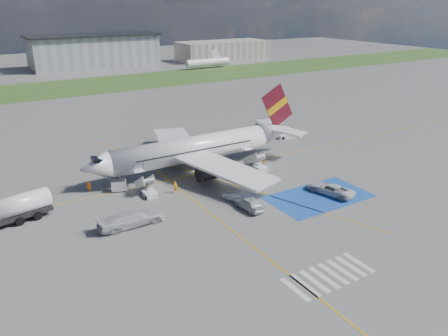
{
  "coord_description": "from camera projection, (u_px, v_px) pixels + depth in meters",
  "views": [
    {
      "loc": [
        -29.08,
        -43.11,
        24.92
      ],
      "look_at": [
        -0.04,
        4.26,
        3.5
      ],
      "focal_mm": 35.0,
      "sensor_mm": 36.0,
      "label": 1
    }
  ],
  "objects": [
    {
      "name": "crew_aft",
      "position": [
        264.0,
        160.0,
        70.41
      ],
      "size": [
        0.75,
        1.08,
        1.7
      ],
      "primitive_type": "imported",
      "rotation": [
        0.0,
        0.0,
        1.95
      ],
      "color": "orange",
      "rests_on": "ground"
    },
    {
      "name": "taxiway_line_main",
      "position": [
        198.0,
        174.0,
        66.98
      ],
      "size": [
        120.0,
        0.2,
        0.01
      ],
      "primitive_type": "cube",
      "color": "gold",
      "rests_on": "ground"
    },
    {
      "name": "airstairs_fwd",
      "position": [
        148.0,
        191.0,
        59.51
      ],
      "size": [
        1.9,
        5.2,
        3.6
      ],
      "color": "white",
      "rests_on": "ground"
    },
    {
      "name": "taxiway_line_cross",
      "position": [
        254.0,
        247.0,
        47.05
      ],
      "size": [
        0.2,
        60.0,
        0.01
      ],
      "primitive_type": "cube",
      "color": "gold",
      "rests_on": "ground"
    },
    {
      "name": "car_silver_b",
      "position": [
        238.0,
        196.0,
        57.55
      ],
      "size": [
        2.8,
        4.57,
        1.42
      ],
      "primitive_type": "imported",
      "rotation": [
        0.0,
        0.0,
        3.46
      ],
      "color": "#B8BCC0",
      "rests_on": "ground"
    },
    {
      "name": "terminal_centre",
      "position": [
        95.0,
        51.0,
        172.42
      ],
      "size": [
        48.0,
        18.0,
        12.0
      ],
      "primitive_type": "cube",
      "color": "gray",
      "rests_on": "ground"
    },
    {
      "name": "van_white_a",
      "position": [
        330.0,
        187.0,
        59.76
      ],
      "size": [
        3.67,
        5.59,
        1.93
      ],
      "primitive_type": "imported",
      "rotation": [
        0.0,
        0.0,
        3.42
      ],
      "color": "silver",
      "rests_on": "ground"
    },
    {
      "name": "gpu_cart",
      "position": [
        119.0,
        186.0,
        60.66
      ],
      "size": [
        2.28,
        1.82,
        1.66
      ],
      "rotation": [
        0.0,
        0.0,
        -0.33
      ],
      "color": "white",
      "rests_on": "ground"
    },
    {
      "name": "ground",
      "position": [
        241.0,
        203.0,
        57.44
      ],
      "size": [
        400.0,
        400.0,
        0.0
      ],
      "primitive_type": "plane",
      "color": "#60605E",
      "rests_on": "ground"
    },
    {
      "name": "grass_strip",
      "position": [
        69.0,
        88.0,
        133.01
      ],
      "size": [
        400.0,
        30.0,
        0.01
      ],
      "primitive_type": "cube",
      "color": "#2D4C1E",
      "rests_on": "ground"
    },
    {
      "name": "crew_nose",
      "position": [
        89.0,
        187.0,
        60.22
      ],
      "size": [
        0.95,
        0.97,
        1.58
      ],
      "primitive_type": "imported",
      "rotation": [
        0.0,
        0.0,
        -0.88
      ],
      "color": "orange",
      "rests_on": "ground"
    },
    {
      "name": "car_silver_a",
      "position": [
        249.0,
        203.0,
        55.45
      ],
      "size": [
        2.14,
        4.85,
        1.62
      ],
      "primitive_type": "imported",
      "rotation": [
        0.0,
        0.0,
        3.19
      ],
      "color": "silver",
      "rests_on": "ground"
    },
    {
      "name": "staging_box",
      "position": [
        319.0,
        197.0,
        59.13
      ],
      "size": [
        14.0,
        8.0,
        0.01
      ],
      "primitive_type": "cube",
      "color": "#1B4BA5",
      "rests_on": "ground"
    },
    {
      "name": "airstairs_aft",
      "position": [
        258.0,
        166.0,
        68.53
      ],
      "size": [
        1.9,
        5.2,
        3.6
      ],
      "color": "white",
      "rests_on": "ground"
    },
    {
      "name": "taxiway_line_diag",
      "position": [
        198.0,
        174.0,
        66.98
      ],
      "size": [
        20.71,
        56.45,
        0.01
      ],
      "primitive_type": "cube",
      "rotation": [
        0.0,
        0.0,
        0.35
      ],
      "color": "gold",
      "rests_on": "ground"
    },
    {
      "name": "van_white_b",
      "position": [
        132.0,
        216.0,
        51.23
      ],
      "size": [
        6.1,
        2.53,
        2.38
      ],
      "primitive_type": "imported",
      "rotation": [
        0.0,
        0.0,
        1.58
      ],
      "color": "silver",
      "rests_on": "ground"
    },
    {
      "name": "crosswalk",
      "position": [
        329.0,
        275.0,
        42.24
      ],
      "size": [
        9.0,
        4.0,
        0.01
      ],
      "color": "silver",
      "rests_on": "ground"
    },
    {
      "name": "terminal_east",
      "position": [
        222.0,
        50.0,
        194.4
      ],
      "size": [
        40.0,
        16.0,
        8.0
      ],
      "primitive_type": "cube",
      "color": "gray",
      "rests_on": "ground"
    },
    {
      "name": "belt_loader",
      "position": [
        290.0,
        136.0,
        84.41
      ],
      "size": [
        5.14,
        2.56,
        1.49
      ],
      "rotation": [
        0.0,
        0.0,
        -0.18
      ],
      "color": "white",
      "rests_on": "ground"
    },
    {
      "name": "airliner",
      "position": [
        200.0,
        148.0,
        68.09
      ],
      "size": [
        36.81,
        32.95,
        11.92
      ],
      "color": "white",
      "rests_on": "ground"
    },
    {
      "name": "crew_fwd",
      "position": [
        176.0,
        187.0,
        60.26
      ],
      "size": [
        0.73,
        0.66,
        1.68
      ],
      "primitive_type": "imported",
      "rotation": [
        0.0,
        0.0,
        0.53
      ],
      "color": "orange",
      "rests_on": "ground"
    },
    {
      "name": "fuel_tanker",
      "position": [
        9.0,
        213.0,
        51.57
      ],
      "size": [
        10.06,
        4.45,
        3.33
      ],
      "rotation": [
        0.0,
        0.0,
        0.19
      ],
      "color": "black",
      "rests_on": "ground"
    }
  ]
}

